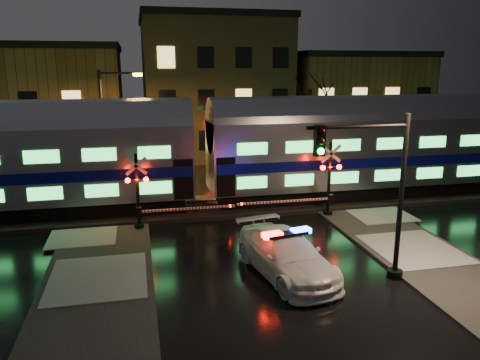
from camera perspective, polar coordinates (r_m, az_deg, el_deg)
The scene contains 13 objects.
ground at distance 21.69m, azimuth 1.19°, elevation -7.20°, with size 120.00×120.00×0.00m, color black.
ballast at distance 26.28m, azimuth -1.38°, elevation -3.16°, with size 90.00×4.20×0.24m, color black.
sidewalk_left at distance 15.78m, azimuth -17.67°, elevation -16.11°, with size 4.00×20.00×0.12m, color #2D2D2D.
sidewalk_right at distance 19.34m, azimuth 25.23°, elevation -11.07°, with size 4.00×20.00×0.12m, color #2D2D2D.
building_left at distance 42.60m, azimuth -23.77°, elevation 8.19°, with size 14.00×10.00×9.00m, color brown.
building_mid at distance 42.78m, azimuth -3.36°, elevation 11.00°, with size 12.00×11.00×11.50m, color brown.
building_right at distance 46.29m, azimuth 13.07°, elevation 9.02°, with size 12.00×10.00×8.50m, color brown.
train at distance 25.27m, azimuth -4.84°, elevation 3.73°, with size 51.00×3.12×5.92m.
police_car at distance 17.97m, azimuth 5.66°, elevation -9.05°, with size 3.18×5.82×1.77m.
crossing_signal_right at distance 24.63m, azimuth 10.09°, elevation -0.84°, with size 5.62×0.65×3.98m.
crossing_signal_left at distance 22.84m, azimuth -11.42°, elevation -2.32°, with size 5.30×0.63×3.75m.
traffic_light at distance 17.28m, azimuth 16.40°, elevation -1.84°, with size 3.98×0.71×6.15m.
streetlight at distance 28.93m, azimuth -15.89°, elevation 6.45°, with size 2.52×0.26×7.55m.
Camera 1 is at (-4.82, -19.68, 7.73)m, focal length 35.00 mm.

